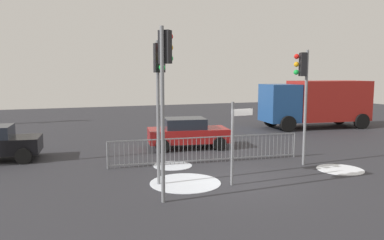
% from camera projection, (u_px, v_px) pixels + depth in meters
% --- Properties ---
extents(ground_plane, '(60.00, 60.00, 0.00)m').
position_uv_depth(ground_plane, '(237.00, 180.00, 12.95)').
color(ground_plane, '#2D2D33').
extents(traffic_light_mid_right, '(0.47, 0.46, 4.88)m').
position_uv_depth(traffic_light_mid_right, '(165.00, 75.00, 10.39)').
color(traffic_light_mid_right, slate).
rests_on(traffic_light_mid_right, ground).
extents(traffic_light_rear_left, '(0.34, 0.57, 4.64)m').
position_uv_depth(traffic_light_rear_left, '(159.00, 80.00, 11.86)').
color(traffic_light_rear_left, slate).
rests_on(traffic_light_rear_left, ground).
extents(traffic_light_mid_left, '(0.55, 0.37, 4.51)m').
position_uv_depth(traffic_light_mid_left, '(303.00, 81.00, 14.65)').
color(traffic_light_mid_left, slate).
rests_on(traffic_light_mid_left, ground).
extents(direction_sign_post, '(0.79, 0.12, 2.72)m').
position_uv_depth(direction_sign_post, '(234.00, 138.00, 12.17)').
color(direction_sign_post, slate).
rests_on(direction_sign_post, ground).
extents(pedestrian_guard_railing, '(7.94, 0.74, 1.07)m').
position_uv_depth(pedestrian_guard_railing, '(207.00, 149.00, 15.34)').
color(pedestrian_guard_railing, slate).
rests_on(pedestrian_guard_railing, ground).
extents(car_red_trailing, '(4.02, 2.41, 1.47)m').
position_uv_depth(car_red_trailing, '(187.00, 133.00, 18.29)').
color(car_red_trailing, maroon).
rests_on(car_red_trailing, ground).
extents(delivery_truck, '(7.27, 3.37, 3.10)m').
position_uv_depth(delivery_truck, '(316.00, 102.00, 24.98)').
color(delivery_truck, maroon).
rests_on(delivery_truck, ground).
extents(snow_patch_kerb, '(2.36, 2.36, 0.01)m').
position_uv_depth(snow_patch_kerb, '(185.00, 183.00, 12.56)').
color(snow_patch_kerb, silver).
rests_on(snow_patch_kerb, ground).
extents(snow_patch_island, '(1.52, 1.52, 0.01)m').
position_uv_depth(snow_patch_island, '(173.00, 166.00, 14.88)').
color(snow_patch_island, silver).
rests_on(snow_patch_island, ground).
extents(snow_patch_verge, '(1.72, 1.72, 0.01)m').
position_uv_depth(snow_patch_verge, '(340.00, 169.00, 14.29)').
color(snow_patch_verge, white).
rests_on(snow_patch_verge, ground).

